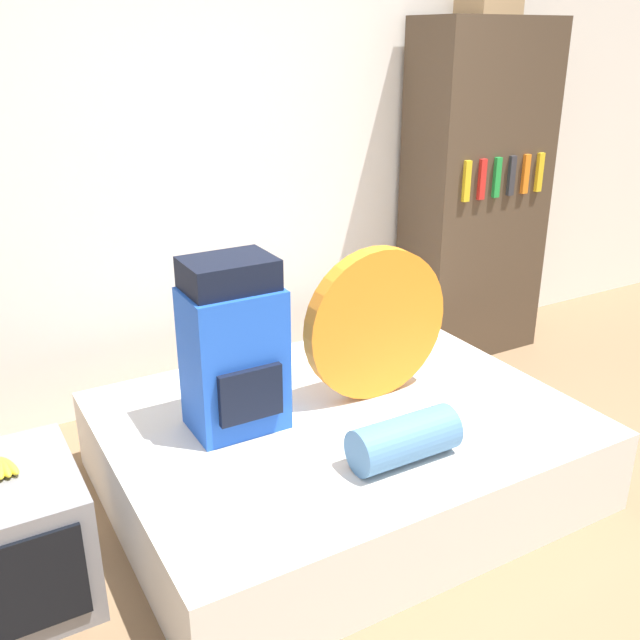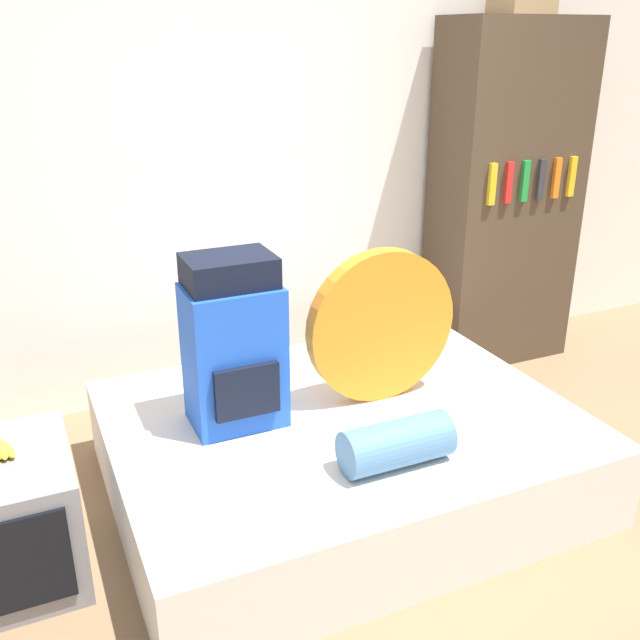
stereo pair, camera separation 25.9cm
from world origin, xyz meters
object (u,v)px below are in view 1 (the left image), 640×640
at_px(backpack, 234,348).
at_px(sleeping_roll, 404,439).
at_px(tent_bag, 376,324).
at_px(television, 7,540).
at_px(bookshelf, 475,194).

relative_size(backpack, sleeping_roll, 1.69).
bearing_deg(backpack, sleeping_roll, -51.71).
height_order(tent_bag, television, tent_bag).
bearing_deg(tent_bag, backpack, 175.38).
relative_size(tent_bag, bookshelf, 0.35).
height_order(television, bookshelf, bookshelf).
xyz_separation_m(tent_bag, bookshelf, (1.28, 0.85, 0.28)).
bearing_deg(backpack, television, -171.79).
distance_m(sleeping_roll, television, 1.46).
height_order(tent_bag, bookshelf, bookshelf).
height_order(backpack, tent_bag, backpack).
height_order(sleeping_roll, television, sleeping_roll).
height_order(backpack, sleeping_roll, backpack).
relative_size(backpack, tent_bag, 1.05).
relative_size(backpack, bookshelf, 0.36).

